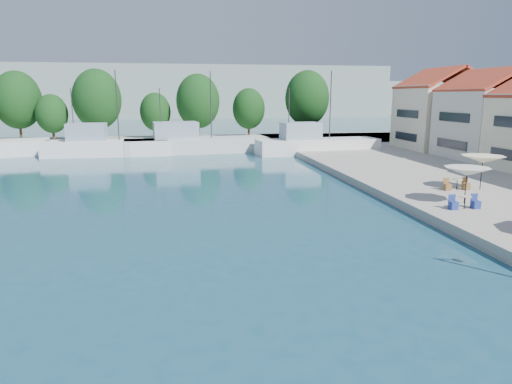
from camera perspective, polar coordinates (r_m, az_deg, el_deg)
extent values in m
cube|color=gray|center=(67.66, -10.18, 6.17)|extent=(90.00, 16.00, 0.60)
cube|color=gray|center=(161.90, -18.13, 11.80)|extent=(180.00, 40.00, 16.00)
cube|color=gray|center=(186.48, 5.11, 11.67)|extent=(140.00, 40.00, 12.00)
cube|color=beige|center=(52.85, 27.12, 7.59)|extent=(8.00, 8.50, 7.00)
pyramid|color=#A43324|center=(52.82, 27.68, 13.31)|extent=(8.40, 8.80, 1.80)
cube|color=beige|center=(60.28, 22.03, 8.66)|extent=(8.60, 8.50, 7.50)
pyramid|color=#A43324|center=(60.30, 22.46, 13.92)|extent=(9.00, 8.80, 1.80)
cube|color=white|center=(56.47, -18.10, 5.04)|extent=(14.19, 3.73, 2.20)
cube|color=#8D9FAF|center=(56.63, -20.38, 7.04)|extent=(4.26, 2.85, 2.00)
cylinder|color=#2D2D2D|center=(55.93, -16.99, 10.30)|extent=(0.12, 0.12, 8.00)
cylinder|color=#2D2D2D|center=(56.80, -21.95, 8.96)|extent=(0.10, 0.10, 6.00)
cube|color=silver|center=(57.15, -7.30, 5.61)|extent=(17.87, 6.30, 2.20)
cube|color=#8D9FAF|center=(56.64, -10.01, 7.61)|extent=(5.58, 4.01, 2.00)
cylinder|color=#2D2D2D|center=(57.09, -5.67, 10.78)|extent=(0.12, 0.12, 8.00)
cylinder|color=#2D2D2D|center=(56.38, -11.87, 9.55)|extent=(0.10, 0.10, 6.00)
cube|color=white|center=(56.06, 7.71, 5.48)|extent=(15.10, 4.92, 2.20)
cube|color=#8D9FAF|center=(55.09, 5.59, 7.61)|extent=(4.66, 3.28, 2.00)
cylinder|color=#2D2D2D|center=(56.28, 9.29, 10.66)|extent=(0.12, 0.12, 8.00)
cylinder|color=#2D2D2D|center=(54.49, 4.14, 9.70)|extent=(0.10, 0.10, 6.00)
cylinder|color=#3F2B19|center=(75.50, -27.41, 7.50)|extent=(0.36, 0.36, 4.37)
ellipsoid|color=#133D14|center=(75.39, -27.67, 10.15)|extent=(6.65, 6.65, 8.31)
cylinder|color=#3F2B19|center=(72.18, -24.01, 7.08)|extent=(0.36, 0.36, 2.91)
ellipsoid|color=#133D14|center=(72.06, -24.17, 8.92)|extent=(4.43, 4.43, 5.53)
cylinder|color=#3F2B19|center=(70.01, -19.06, 7.98)|extent=(0.36, 0.36, 4.47)
ellipsoid|color=#133D14|center=(69.89, -19.26, 10.90)|extent=(6.80, 6.80, 8.50)
cylinder|color=#3F2B19|center=(71.48, -12.38, 7.83)|extent=(0.36, 0.36, 3.01)
ellipsoid|color=#133D14|center=(71.35, -12.47, 9.76)|extent=(4.58, 4.58, 5.72)
cylinder|color=#3F2B19|center=(69.73, -7.19, 8.42)|extent=(0.36, 0.36, 4.23)
ellipsoid|color=#133D14|center=(69.60, -7.27, 11.20)|extent=(6.43, 6.43, 8.03)
cylinder|color=#3F2B19|center=(72.21, -0.91, 8.27)|extent=(0.36, 0.36, 3.32)
ellipsoid|color=#133D14|center=(72.08, -0.92, 10.38)|extent=(5.04, 5.04, 6.30)
cylinder|color=#3F2B19|center=(73.67, 6.34, 8.75)|extent=(0.36, 0.36, 4.54)
ellipsoid|color=#133D14|center=(73.56, 6.41, 11.57)|extent=(6.90, 6.90, 8.63)
cylinder|color=black|center=(30.09, 24.75, 0.77)|extent=(0.06, 0.06, 2.18)
cone|color=beige|center=(29.95, 24.89, 2.34)|extent=(2.71, 2.71, 0.50)
cylinder|color=black|center=(34.92, 26.36, 2.19)|extent=(0.06, 0.06, 2.35)
cone|color=beige|center=(34.79, 26.50, 3.68)|extent=(2.89, 2.89, 0.50)
cylinder|color=black|center=(28.62, 24.64, -1.22)|extent=(0.06, 0.06, 0.74)
cylinder|color=#B9B188|center=(28.54, 24.70, -0.50)|extent=(0.70, 0.70, 0.04)
cube|color=navy|center=(29.05, 25.75, -1.42)|extent=(0.42, 0.42, 0.46)
cube|color=navy|center=(28.26, 23.44, -1.56)|extent=(0.42, 0.42, 0.46)
cylinder|color=black|center=(34.13, 23.81, 0.84)|extent=(0.06, 0.06, 0.74)
cylinder|color=#B9B188|center=(34.06, 23.87, 1.45)|extent=(0.70, 0.70, 0.04)
cube|color=brown|center=(34.54, 24.76, 0.64)|extent=(0.42, 0.42, 0.46)
cube|color=brown|center=(33.77, 22.80, 0.57)|extent=(0.42, 0.42, 0.46)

